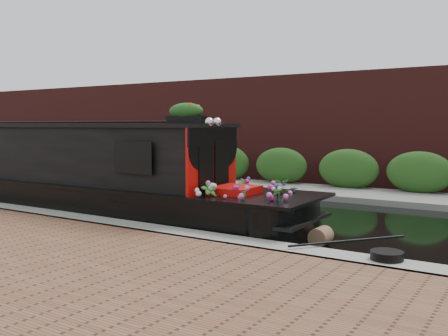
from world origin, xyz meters
The scene contains 8 objects.
ground centered at (0.00, 0.00, 0.00)m, with size 80.00×80.00×0.00m, color black.
near_bank_coping centered at (0.00, -3.30, 0.00)m, with size 40.00×0.60×0.50m, color gray.
far_bank_path centered at (0.00, 4.20, 0.00)m, with size 40.00×2.40×0.34m, color gray.
far_hedge centered at (0.00, 5.10, 0.00)m, with size 40.00×1.10×2.80m, color #25501A.
far_brick_wall centered at (0.00, 7.20, 0.00)m, with size 40.00×1.00×8.00m, color #4F1C1A.
narrowboat centered at (-2.17, -1.96, 0.83)m, with size 11.99×2.29×2.82m.
rope_fender centered at (4.25, -1.96, 0.17)m, with size 0.34×0.34×0.41m, color brown.
coiled_mooring_rope centered at (5.72, -3.17, 0.31)m, with size 0.46×0.46×0.12m, color black.
Camera 1 is at (7.52, -10.23, 2.16)m, focal length 40.00 mm.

